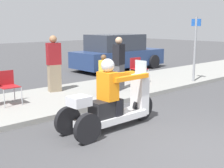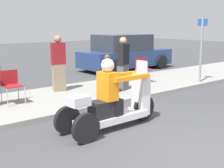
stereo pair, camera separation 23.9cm
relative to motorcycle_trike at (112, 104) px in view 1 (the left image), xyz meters
The scene contains 10 objects.
ground_plane 2.02m from the motorcycle_trike, 81.89° to the right, with size 60.00×60.00×0.00m, color #424244.
sidewalk_strip 2.72m from the motorcycle_trike, 84.12° to the left, with size 28.00×2.80×0.12m.
motorcycle_trike is the anchor object (origin of this frame).
spectator_with_child 3.21m from the motorcycle_trike, 44.13° to the left, with size 0.43×0.33×1.58m.
spectator_far_back 3.45m from the motorcycle_trike, 77.20° to the left, with size 0.43×0.32×1.63m.
spectator_mid_group 2.45m from the motorcycle_trike, 53.10° to the left, with size 0.31×0.24×1.14m.
folding_chair_set_back 3.00m from the motorcycle_trike, 107.28° to the left, with size 0.48×0.48×0.82m.
folding_chair_curbside 4.63m from the motorcycle_trike, 36.85° to the left, with size 0.52×0.52×0.82m.
parked_car_lot_far 8.26m from the motorcycle_trike, 45.86° to the left, with size 4.39×1.98×1.61m.
street_sign 5.48m from the motorcycle_trike, 16.29° to the left, with size 0.08×0.36×2.20m.
Camera 1 is at (-4.33, -2.50, 2.08)m, focal length 50.00 mm.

